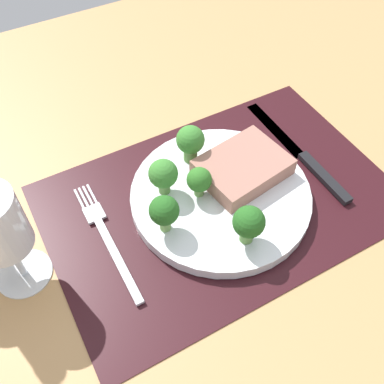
% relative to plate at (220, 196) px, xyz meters
% --- Properties ---
extents(ground_plane, '(1.40, 1.10, 0.03)m').
position_rel_plate_xyz_m(ground_plane, '(0.00, 0.00, -0.03)').
color(ground_plane, tan).
extents(placemat, '(0.46, 0.30, 0.00)m').
position_rel_plate_xyz_m(placemat, '(0.00, 0.00, -0.01)').
color(placemat, black).
rests_on(placemat, ground_plane).
extents(plate, '(0.24, 0.24, 0.02)m').
position_rel_plate_xyz_m(plate, '(0.00, 0.00, 0.00)').
color(plate, silver).
rests_on(plate, placemat).
extents(steak, '(0.12, 0.10, 0.03)m').
position_rel_plate_xyz_m(steak, '(0.04, 0.01, 0.02)').
color(steak, '#9E6B5B').
rests_on(steak, plate).
extents(broccoli_near_steak, '(0.04, 0.04, 0.05)m').
position_rel_plate_xyz_m(broccoli_near_steak, '(-0.06, 0.04, 0.04)').
color(broccoli_near_steak, '#5B8942').
rests_on(broccoli_near_steak, plate).
extents(broccoli_back_left, '(0.04, 0.04, 0.06)m').
position_rel_plate_xyz_m(broccoli_back_left, '(-0.01, 0.07, 0.04)').
color(broccoli_back_left, '#5B8942').
rests_on(broccoli_back_left, plate).
extents(broccoli_near_fork, '(0.03, 0.03, 0.04)m').
position_rel_plate_xyz_m(broccoli_near_fork, '(-0.03, 0.01, 0.03)').
color(broccoli_near_fork, '#6B994C').
rests_on(broccoli_near_fork, plate).
extents(broccoli_front_edge, '(0.04, 0.04, 0.05)m').
position_rel_plate_xyz_m(broccoli_front_edge, '(-0.09, -0.02, 0.04)').
color(broccoli_front_edge, '#6B994C').
rests_on(broccoli_front_edge, plate).
extents(broccoli_center, '(0.04, 0.04, 0.06)m').
position_rel_plate_xyz_m(broccoli_center, '(-0.01, -0.08, 0.04)').
color(broccoli_center, '#5B8942').
rests_on(broccoli_center, plate).
extents(fork, '(0.02, 0.19, 0.01)m').
position_rel_plate_xyz_m(fork, '(-0.16, 0.01, -0.01)').
color(fork, silver).
rests_on(fork, placemat).
extents(knife, '(0.02, 0.23, 0.01)m').
position_rel_plate_xyz_m(knife, '(0.14, 0.01, -0.00)').
color(knife, black).
rests_on(knife, placemat).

